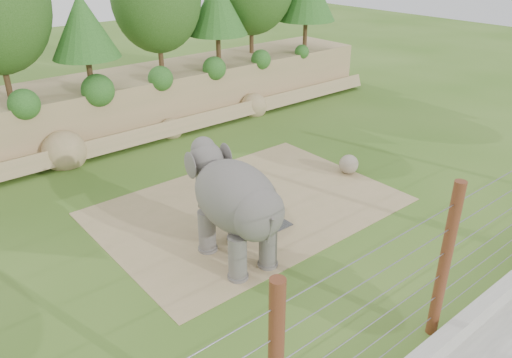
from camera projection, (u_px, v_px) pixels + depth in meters
ground at (299, 249)px, 14.96m from camera, size 90.00×90.00×0.00m
back_embankment at (114, 47)px, 22.29m from camera, size 30.00×5.52×8.77m
dirt_patch at (249, 206)px, 17.31m from camera, size 10.00×7.00×0.02m
drain_grate at (276, 226)px, 16.09m from camera, size 1.00×0.60×0.03m
elephant at (236, 211)px, 13.89m from camera, size 1.98×3.98×3.12m
stone_ball at (349, 164)px, 19.54m from camera, size 0.76×0.76×0.76m
retaining_wall at (452, 335)px, 11.40m from camera, size 26.00×0.35×0.50m
barrier_fence at (445, 263)px, 10.97m from camera, size 20.26×0.26×4.00m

